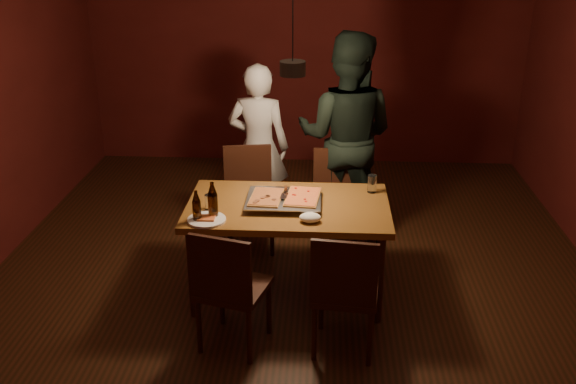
# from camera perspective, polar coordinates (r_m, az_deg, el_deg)

# --- Properties ---
(room_shell) EXTENTS (6.00, 6.00, 6.00)m
(room_shell) POSITION_cam_1_polar(r_m,az_deg,el_deg) (4.60, 0.40, 6.66)
(room_shell) COLOR #3C1C10
(room_shell) RESTS_ON ground
(dining_table) EXTENTS (1.50, 0.90, 0.75)m
(dining_table) POSITION_cam_1_polar(r_m,az_deg,el_deg) (4.79, -0.00, -1.92)
(dining_table) COLOR brown
(dining_table) RESTS_ON floor
(chair_far_left) EXTENTS (0.48, 0.48, 0.49)m
(chair_far_left) POSITION_cam_1_polar(r_m,az_deg,el_deg) (5.62, -3.52, 0.36)
(chair_far_left) COLOR #38190F
(chair_far_left) RESTS_ON floor
(chair_far_right) EXTENTS (0.44, 0.44, 0.49)m
(chair_far_right) POSITION_cam_1_polar(r_m,az_deg,el_deg) (5.54, 4.35, -0.02)
(chair_far_right) COLOR #38190F
(chair_far_right) RESTS_ON floor
(chair_near_left) EXTENTS (0.52, 0.52, 0.49)m
(chair_near_left) POSITION_cam_1_polar(r_m,az_deg,el_deg) (4.21, -5.36, -7.85)
(chair_near_left) COLOR #38190F
(chair_near_left) RESTS_ON floor
(chair_near_right) EXTENTS (0.47, 0.47, 0.49)m
(chair_near_right) POSITION_cam_1_polar(r_m,az_deg,el_deg) (4.17, 5.07, -8.17)
(chair_near_right) COLOR #38190F
(chair_near_right) RESTS_ON floor
(pizza_tray) EXTENTS (0.56, 0.46, 0.05)m
(pizza_tray) POSITION_cam_1_polar(r_m,az_deg,el_deg) (4.75, -0.38, -0.80)
(pizza_tray) COLOR silver
(pizza_tray) RESTS_ON dining_table
(pizza_meat) EXTENTS (0.25, 0.37, 0.02)m
(pizza_meat) POSITION_cam_1_polar(r_m,az_deg,el_deg) (4.74, -1.95, -0.43)
(pizza_meat) COLOR maroon
(pizza_meat) RESTS_ON pizza_tray
(pizza_cheese) EXTENTS (0.28, 0.40, 0.02)m
(pizza_cheese) POSITION_cam_1_polar(r_m,az_deg,el_deg) (4.75, 1.32, -0.41)
(pizza_cheese) COLOR gold
(pizza_cheese) RESTS_ON pizza_tray
(spatula) EXTENTS (0.10, 0.24, 0.04)m
(spatula) POSITION_cam_1_polar(r_m,az_deg,el_deg) (4.75, -0.20, -0.34)
(spatula) COLOR silver
(spatula) RESTS_ON pizza_tray
(beer_bottle_a) EXTENTS (0.06, 0.06, 0.23)m
(beer_bottle_a) POSITION_cam_1_polar(r_m,az_deg,el_deg) (4.49, -8.13, -1.25)
(beer_bottle_a) COLOR black
(beer_bottle_a) RESTS_ON dining_table
(beer_bottle_b) EXTENTS (0.07, 0.07, 0.27)m
(beer_bottle_b) POSITION_cam_1_polar(r_m,az_deg,el_deg) (4.53, -6.71, -0.70)
(beer_bottle_b) COLOR black
(beer_bottle_b) RESTS_ON dining_table
(water_glass_left) EXTENTS (0.07, 0.07, 0.11)m
(water_glass_left) POSITION_cam_1_polar(r_m,az_deg,el_deg) (4.69, -6.97, -0.90)
(water_glass_left) COLOR silver
(water_glass_left) RESTS_ON dining_table
(water_glass_right) EXTENTS (0.07, 0.07, 0.14)m
(water_glass_right) POSITION_cam_1_polar(r_m,az_deg,el_deg) (4.99, 7.48, 0.73)
(water_glass_right) COLOR silver
(water_glass_right) RESTS_ON dining_table
(plate_slice) EXTENTS (0.27, 0.27, 0.03)m
(plate_slice) POSITION_cam_1_polar(r_m,az_deg,el_deg) (4.53, -7.25, -2.44)
(plate_slice) COLOR white
(plate_slice) RESTS_ON dining_table
(napkin) EXTENTS (0.15, 0.12, 0.06)m
(napkin) POSITION_cam_1_polar(r_m,az_deg,el_deg) (4.47, 1.98, -2.28)
(napkin) COLOR white
(napkin) RESTS_ON dining_table
(diner_white) EXTENTS (0.61, 0.44, 1.55)m
(diner_white) POSITION_cam_1_polar(r_m,az_deg,el_deg) (5.93, -2.63, 4.03)
(diner_white) COLOR silver
(diner_white) RESTS_ON floor
(diner_dark) EXTENTS (1.04, 0.89, 1.86)m
(diner_dark) POSITION_cam_1_polar(r_m,az_deg,el_deg) (5.72, 5.18, 4.90)
(diner_dark) COLOR black
(diner_dark) RESTS_ON floor
(pendant_lamp) EXTENTS (0.18, 0.18, 1.10)m
(pendant_lamp) POSITION_cam_1_polar(r_m,az_deg,el_deg) (4.51, 0.42, 11.07)
(pendant_lamp) COLOR black
(pendant_lamp) RESTS_ON ceiling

